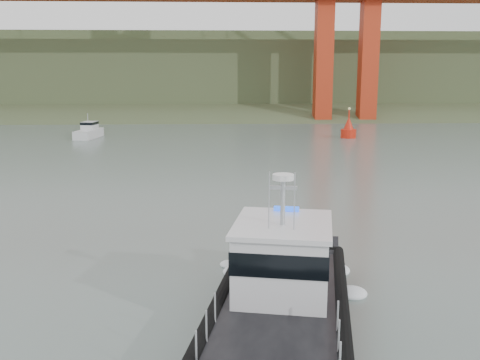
% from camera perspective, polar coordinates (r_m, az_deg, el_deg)
% --- Properties ---
extents(ground, '(400.00, 400.00, 0.00)m').
position_cam_1_polar(ground, '(22.45, -0.57, -10.81)').
color(ground, '#54645F').
rests_on(ground, ground).
extents(headlands, '(500.00, 105.36, 27.12)m').
position_cam_1_polar(headlands, '(146.31, -2.11, 10.68)').
color(headlands, '#37492A').
rests_on(headlands, ground).
extents(patrol_boat, '(6.15, 11.72, 5.41)m').
position_cam_1_polar(patrol_boat, '(18.49, 4.44, -11.28)').
color(patrol_boat, black).
rests_on(patrol_boat, ground).
extents(motorboat, '(2.82, 6.37, 3.39)m').
position_cam_1_polar(motorboat, '(74.82, -15.82, 4.99)').
color(motorboat, silver).
rests_on(motorboat, ground).
extents(nav_buoy, '(2.07, 2.07, 4.31)m').
position_cam_1_polar(nav_buoy, '(73.47, 11.50, 5.31)').
color(nav_buoy, red).
rests_on(nav_buoy, ground).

